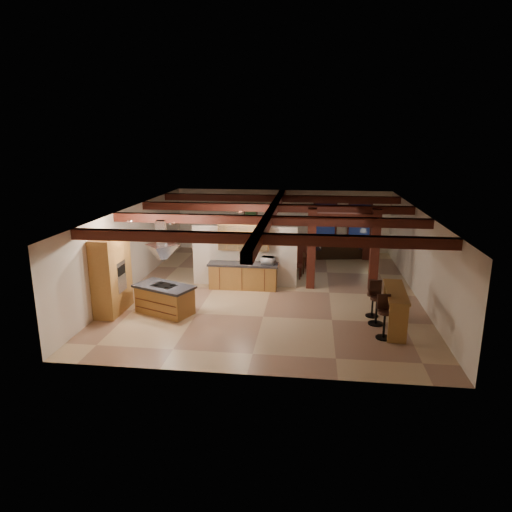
{
  "coord_description": "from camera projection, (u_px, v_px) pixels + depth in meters",
  "views": [
    {
      "loc": [
        1.35,
        -15.34,
        5.28
      ],
      "look_at": [
        -0.58,
        0.5,
        1.12
      ],
      "focal_mm": 32.0,
      "sensor_mm": 36.0,
      "label": 1
    }
  ],
  "objects": [
    {
      "name": "ground",
      "position": [
        271.0,
        290.0,
        16.22
      ],
      "size": [
        12.0,
        12.0,
        0.0
      ],
      "primitive_type": "plane",
      "color": "tan",
      "rests_on": "ground"
    },
    {
      "name": "bar_stool_c",
      "position": [
        373.0,
        298.0,
        13.77
      ],
      "size": [
        0.39,
        0.41,
        1.11
      ],
      "color": "black",
      "rests_on": "ground"
    },
    {
      "name": "dining_chairs",
      "position": [
        280.0,
        255.0,
        18.43
      ],
      "size": [
        2.25,
        2.25,
        1.32
      ],
      "color": "#3B160E",
      "rests_on": "ground"
    },
    {
      "name": "sofa",
      "position": [
        338.0,
        250.0,
        20.62
      ],
      "size": [
        2.27,
        1.2,
        0.63
      ],
      "primitive_type": "imported",
      "rotation": [
        0.0,
        0.0,
        3.31
      ],
      "color": "black",
      "rests_on": "ground"
    },
    {
      "name": "timber_posts",
      "position": [
        343.0,
        241.0,
        15.96
      ],
      "size": [
        2.5,
        0.3,
        2.9
      ],
      "color": "#3B160E",
      "rests_on": "ground"
    },
    {
      "name": "upper_display_cabinet",
      "position": [
        244.0,
        237.0,
        16.17
      ],
      "size": [
        1.8,
        0.36,
        0.95
      ],
      "color": "#A27134",
      "rests_on": "partition_wall"
    },
    {
      "name": "bar_counter",
      "position": [
        395.0,
        303.0,
        12.81
      ],
      "size": [
        0.7,
        2.2,
        1.14
      ],
      "color": "#A27134",
      "rests_on": "ground"
    },
    {
      "name": "side_table",
      "position": [
        367.0,
        252.0,
        20.39
      ],
      "size": [
        0.55,
        0.55,
        0.62
      ],
      "primitive_type": "cube",
      "rotation": [
        0.0,
        0.0,
        0.1
      ],
      "color": "#3B160E",
      "rests_on": "ground"
    },
    {
      "name": "range_hood",
      "position": [
        162.0,
        257.0,
        13.71
      ],
      "size": [
        1.1,
        1.1,
        1.4
      ],
      "color": "silver",
      "rests_on": "room_walls"
    },
    {
      "name": "dining_table",
      "position": [
        280.0,
        262.0,
        18.5
      ],
      "size": [
        2.14,
        1.34,
        0.72
      ],
      "primitive_type": "imported",
      "rotation": [
        0.0,
        0.0,
        0.11
      ],
      "color": "#3D1E0F",
      "rests_on": "ground"
    },
    {
      "name": "microwave",
      "position": [
        268.0,
        260.0,
        16.07
      ],
      "size": [
        0.54,
        0.43,
        0.26
      ],
      "primitive_type": "imported",
      "rotation": [
        0.0,
        0.0,
        2.86
      ],
      "color": "silver",
      "rests_on": "back_counter"
    },
    {
      "name": "framed_art",
      "position": [
        251.0,
        215.0,
        21.67
      ],
      "size": [
        0.65,
        0.05,
        0.85
      ],
      "color": "#3B160E",
      "rests_on": "room_walls"
    },
    {
      "name": "bar_stool_a",
      "position": [
        384.0,
        317.0,
        12.24
      ],
      "size": [
        0.42,
        0.43,
        1.2
      ],
      "color": "black",
      "rests_on": "ground"
    },
    {
      "name": "ceiling_beams",
      "position": [
        271.0,
        214.0,
        15.53
      ],
      "size": [
        10.0,
        12.0,
        0.28
      ],
      "color": "#3B160E",
      "rests_on": "room_walls"
    },
    {
      "name": "room_walls",
      "position": [
        271.0,
        242.0,
        15.77
      ],
      "size": [
        12.0,
        12.0,
        12.0
      ],
      "color": "beige",
      "rests_on": "ground"
    },
    {
      "name": "recessed_cans",
      "position": [
        183.0,
        219.0,
        13.94
      ],
      "size": [
        3.16,
        2.46,
        0.03
      ],
      "color": "silver",
      "rests_on": "room_walls"
    },
    {
      "name": "bar_stool_b",
      "position": [
        376.0,
        303.0,
        13.16
      ],
      "size": [
        0.46,
        0.48,
        1.28
      ],
      "color": "black",
      "rests_on": "ground"
    },
    {
      "name": "back_windows",
      "position": [
        342.0,
        221.0,
        21.21
      ],
      "size": [
        2.7,
        0.07,
        1.7
      ],
      "color": "#3B160E",
      "rests_on": "room_walls"
    },
    {
      "name": "partition_wall",
      "position": [
        245.0,
        256.0,
        16.54
      ],
      "size": [
        3.8,
        0.18,
        2.2
      ],
      "primitive_type": "cube",
      "color": "beige",
      "rests_on": "ground"
    },
    {
      "name": "table_lamp",
      "position": [
        368.0,
        239.0,
        20.25
      ],
      "size": [
        0.31,
        0.31,
        0.36
      ],
      "color": "black",
      "rests_on": "side_table"
    },
    {
      "name": "pantry_cabinet",
      "position": [
        112.0,
        275.0,
        13.97
      ],
      "size": [
        0.67,
        1.6,
        2.4
      ],
      "color": "#A27134",
      "rests_on": "ground"
    },
    {
      "name": "kitchen_island",
      "position": [
        165.0,
        299.0,
        14.04
      ],
      "size": [
        2.05,
        1.6,
        0.9
      ],
      "color": "#A27134",
      "rests_on": "ground"
    },
    {
      "name": "back_counter",
      "position": [
        243.0,
        276.0,
        16.32
      ],
      "size": [
        2.5,
        0.66,
        0.94
      ],
      "color": "#A27134",
      "rests_on": "ground"
    }
  ]
}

